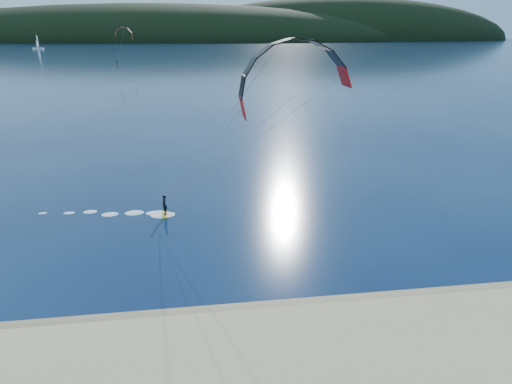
% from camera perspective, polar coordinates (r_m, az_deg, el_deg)
% --- Properties ---
extents(wet_sand, '(220.00, 2.50, 0.10)m').
position_cam_1_polar(wet_sand, '(23.64, -9.74, -16.61)').
color(wet_sand, '#8D6F52').
rests_on(wet_sand, ground).
extents(headland, '(1200.00, 310.00, 140.00)m').
position_cam_1_polar(headland, '(759.83, -8.25, 19.13)').
color(headland, black).
rests_on(headland, ground).
extents(kitesurfer_near, '(24.72, 6.25, 14.01)m').
position_cam_1_polar(kitesurfer_near, '(31.15, 4.15, 11.95)').
color(kitesurfer_near, yellow).
rests_on(kitesurfer_near, ground).
extents(kitesurfer_far, '(9.03, 5.02, 14.82)m').
position_cam_1_polar(kitesurfer_far, '(213.14, -17.06, 19.00)').
color(kitesurfer_far, yellow).
rests_on(kitesurfer_far, ground).
extents(sailboat, '(8.84, 5.80, 12.80)m').
position_cam_1_polar(sailboat, '(432.71, -26.80, 16.59)').
color(sailboat, white).
rests_on(sailboat, ground).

